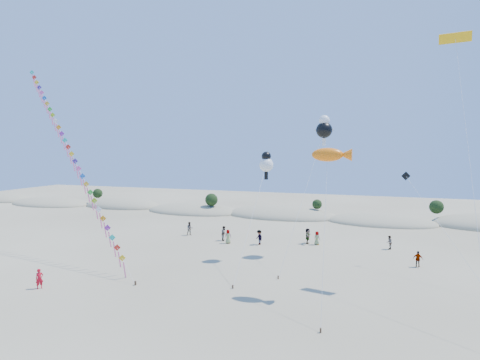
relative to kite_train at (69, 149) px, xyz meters
name	(u,v)px	position (x,y,z in m)	size (l,w,h in m)	color
ground	(121,331)	(16.93, -14.95, -11.40)	(160.00, 160.00, 0.00)	gray
dune_ridge	(287,216)	(17.99, 30.18, -11.28)	(145.30, 11.49, 5.57)	gray
kite_train	(69,149)	(0.00, 0.00, 0.00)	(24.79, 13.99, 22.02)	#3F2D1E
fish_kite	(332,155)	(28.61, -3.98, -0.46)	(3.06, 7.80, 11.50)	#3F2D1E
cartoon_kite_low	(266,163)	(21.18, 4.27, -1.47)	(1.45, 10.58, 11.12)	#3F2D1E
cartoon_kite_high	(324,128)	(26.53, 8.23, 2.20)	(3.60, 11.13, 15.00)	#3F2D1E
parafoil_kite	(456,41)	(37.87, 2.31, 8.91)	(2.51, 14.35, 21.09)	#3F2D1E
dark_kite	(428,207)	(36.47, 4.28, -5.29)	(6.30, 9.13, 9.18)	#3F2D1E
flyer_foreground	(39,279)	(6.04, -10.57, -10.58)	(0.60, 0.39, 1.64)	red
beachgoers	(297,239)	(23.37, 10.41, -10.53)	(36.60, 7.24, 1.86)	slate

